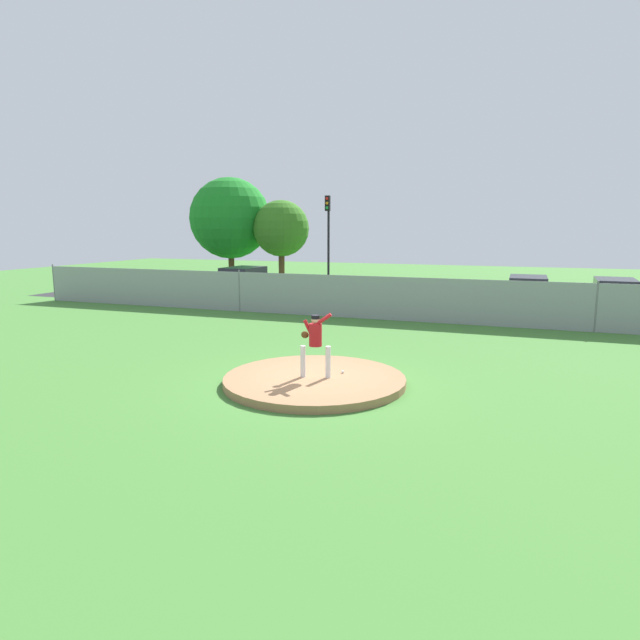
# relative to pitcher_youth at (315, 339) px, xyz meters

# --- Properties ---
(ground_plane) EXTENTS (80.00, 80.00, 0.00)m
(ground_plane) POSITION_rel_pitcher_youth_xyz_m (-0.04, 6.06, -1.17)
(ground_plane) COLOR #427A33
(asphalt_strip) EXTENTS (44.00, 7.00, 0.01)m
(asphalt_strip) POSITION_rel_pitcher_youth_xyz_m (-0.04, 14.56, -1.17)
(asphalt_strip) COLOR #2B2B2D
(asphalt_strip) RESTS_ON ground_plane
(pitchers_mound) EXTENTS (4.58, 4.58, 0.20)m
(pitchers_mound) POSITION_rel_pitcher_youth_xyz_m (-0.04, 0.06, -1.07)
(pitchers_mound) COLOR #99704C
(pitchers_mound) RESTS_ON ground_plane
(pitcher_youth) EXTENTS (0.82, 0.32, 1.65)m
(pitcher_youth) POSITION_rel_pitcher_youth_xyz_m (0.00, 0.00, 0.00)
(pitcher_youth) COLOR silver
(pitcher_youth) RESTS_ON pitchers_mound
(baseball) EXTENTS (0.07, 0.07, 0.07)m
(baseball) POSITION_rel_pitcher_youth_xyz_m (0.54, 0.59, -0.94)
(baseball) COLOR white
(baseball) RESTS_ON pitchers_mound
(chainlink_fence) EXTENTS (37.71, 0.07, 1.96)m
(chainlink_fence) POSITION_rel_pitcher_youth_xyz_m (-0.04, 10.06, -0.24)
(chainlink_fence) COLOR gray
(chainlink_fence) RESTS_ON ground_plane
(parked_car_silver) EXTENTS (1.99, 4.54, 1.70)m
(parked_car_silver) POSITION_rel_pitcher_youth_xyz_m (8.70, 14.15, -0.36)
(parked_car_silver) COLOR #B7BABF
(parked_car_silver) RESTS_ON ground_plane
(parked_car_white) EXTENTS (1.89, 4.59, 1.64)m
(parked_car_white) POSITION_rel_pitcher_youth_xyz_m (5.16, 14.89, -0.38)
(parked_car_white) COLOR silver
(parked_car_white) RESTS_ON ground_plane
(parked_car_navy) EXTENTS (2.12, 4.51, 1.74)m
(parked_car_navy) POSITION_rel_pitcher_youth_xyz_m (-9.64, 14.37, -0.34)
(parked_car_navy) COLOR #161E4C
(parked_car_navy) RESTS_ON ground_plane
(traffic_light_near) EXTENTS (0.28, 0.46, 5.79)m
(traffic_light_near) POSITION_rel_pitcher_youth_xyz_m (-6.22, 18.84, 2.72)
(traffic_light_near) COLOR black
(traffic_light_near) RESTS_ON ground_plane
(tree_bushy_near) EXTENTS (5.60, 5.60, 7.35)m
(tree_bushy_near) POSITION_rel_pitcher_youth_xyz_m (-14.36, 21.45, 3.37)
(tree_bushy_near) COLOR #4C331E
(tree_bushy_near) RESTS_ON ground_plane
(tree_broad_left) EXTENTS (3.75, 3.75, 5.73)m
(tree_broad_left) POSITION_rel_pitcher_youth_xyz_m (-10.37, 21.21, 2.66)
(tree_broad_left) COLOR #4C331E
(tree_broad_left) RESTS_ON ground_plane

